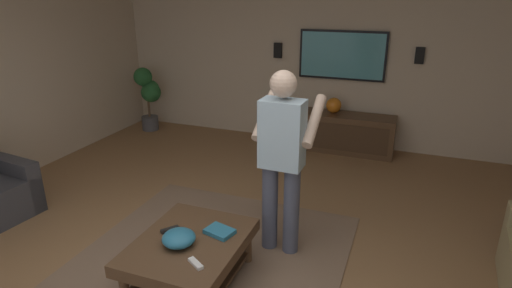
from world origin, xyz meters
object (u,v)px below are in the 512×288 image
object	(u,v)px
media_console	(334,132)
bowl	(179,238)
remote_black	(170,229)
wall_speaker_right	(278,50)
vase_round	(334,105)
book	(220,231)
remote_white	(196,263)
potted_plant_tall	(149,93)
wall_speaker_left	(420,56)
coffee_table	(190,252)
tv	(342,55)
person_standing	(282,153)

from	to	relation	value
media_console	bowl	distance (m)	3.52
remote_black	wall_speaker_right	xyz separation A→B (m)	(3.59, 0.27, 0.95)
bowl	vase_round	xyz separation A→B (m)	(3.52, -0.49, 0.20)
book	wall_speaker_right	size ratio (longest dim) A/B	1.00
remote_white	potted_plant_tall	bearing A→B (deg)	159.97
book	wall_speaker_left	world-z (taller)	wall_speaker_left
coffee_table	book	size ratio (longest dim) A/B	4.55
tv	remote_white	world-z (taller)	tv
person_standing	book	size ratio (longest dim) A/B	7.45
person_standing	wall_speaker_right	xyz separation A→B (m)	(2.93, 1.00, 0.43)
vase_round	person_standing	bearing A→B (deg)	-178.43
remote_black	wall_speaker_left	world-z (taller)	wall_speaker_left
remote_black	vase_round	world-z (taller)	vase_round
tv	remote_white	bearing A→B (deg)	-4.18
media_console	wall_speaker_left	bearing A→B (deg)	103.85
person_standing	potted_plant_tall	bearing A→B (deg)	52.37
book	remote_white	bearing A→B (deg)	106.80
coffee_table	tv	bearing A→B (deg)	-7.55
tv	wall_speaker_left	world-z (taller)	tv
remote_black	coffee_table	bearing A→B (deg)	109.81
remote_white	wall_speaker_left	size ratio (longest dim) A/B	0.68
tv	wall_speaker_right	world-z (taller)	tv
potted_plant_tall	remote_white	size ratio (longest dim) A/B	7.01
coffee_table	wall_speaker_right	xyz separation A→B (m)	(3.65, 0.48, 1.07)
book	vase_round	bearing A→B (deg)	-80.19
person_standing	remote_white	bearing A→B (deg)	163.27
bowl	remote_white	world-z (taller)	bowl
potted_plant_tall	wall_speaker_left	bearing A→B (deg)	-83.84
coffee_table	bowl	bearing A→B (deg)	151.07
person_standing	remote_white	world-z (taller)	person_standing
wall_speaker_right	wall_speaker_left	bearing A→B (deg)	-90.00
potted_plant_tall	vase_round	world-z (taller)	potted_plant_tall
wall_speaker_left	potted_plant_tall	bearing A→B (deg)	96.16
person_standing	wall_speaker_right	world-z (taller)	person_standing
coffee_table	media_console	distance (m)	3.43
person_standing	book	world-z (taller)	person_standing
coffee_table	vase_round	xyz separation A→B (m)	(3.44, -0.45, 0.36)
remote_black	wall_speaker_left	size ratio (longest dim) A/B	0.68
person_standing	remote_white	size ratio (longest dim) A/B	10.93
tv	potted_plant_tall	size ratio (longest dim) A/B	1.17
person_standing	potted_plant_tall	size ratio (longest dim) A/B	1.56
person_standing	bowl	world-z (taller)	person_standing
tv	person_standing	distance (m)	2.95
media_console	wall_speaker_right	bearing A→B (deg)	-104.75
wall_speaker_left	book	bearing A→B (deg)	159.06
tv	wall_speaker_left	size ratio (longest dim) A/B	5.59
remote_black	book	size ratio (longest dim) A/B	0.68
coffee_table	book	distance (m)	0.28
media_console	coffee_table	bearing A→B (deg)	-8.07
bowl	wall_speaker_left	size ratio (longest dim) A/B	1.17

